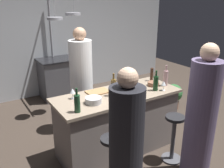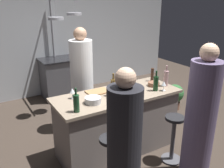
{
  "view_description": "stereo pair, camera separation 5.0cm",
  "coord_description": "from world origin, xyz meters",
  "px_view_note": "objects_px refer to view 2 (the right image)",
  "views": [
    {
      "loc": [
        -1.74,
        -2.64,
        2.17
      ],
      "look_at": [
        0.0,
        0.15,
        1.0
      ],
      "focal_mm": 39.15,
      "sensor_mm": 36.0,
      "label": 1
    },
    {
      "loc": [
        -1.7,
        -2.66,
        2.17
      ],
      "look_at": [
        0.0,
        0.15,
        1.0
      ],
      "focal_mm": 39.15,
      "sensor_mm": 36.0,
      "label": 2
    }
  ],
  "objects_px": {
    "wine_bottle_red": "(156,83)",
    "potted_plant": "(175,95)",
    "chef": "(82,84)",
    "wine_bottle_green": "(76,103)",
    "stove_range": "(60,78)",
    "mixing_bowl_wooden": "(154,84)",
    "wine_bottle_rose": "(166,78)",
    "wine_glass_near_left_guest": "(72,91)",
    "bar_stool_right": "(173,137)",
    "wine_glass_by_chef": "(164,84)",
    "wine_bottle_amber": "(113,87)",
    "bar_stool_left": "(110,161)",
    "cutting_board": "(98,92)",
    "wine_bottle_white": "(131,82)",
    "pepper_mill": "(152,75)",
    "guest_right": "(200,120)",
    "guest_left": "(124,152)",
    "mixing_bowl_ceramic": "(119,97)",
    "mixing_bowl_steel": "(93,100)"
  },
  "relations": [
    {
      "from": "wine_bottle_rose",
      "to": "bar_stool_left",
      "type": "bearing_deg",
      "value": -157.92
    },
    {
      "from": "wine_bottle_green",
      "to": "wine_bottle_red",
      "type": "bearing_deg",
      "value": 2.41
    },
    {
      "from": "stove_range",
      "to": "potted_plant",
      "type": "height_order",
      "value": "stove_range"
    },
    {
      "from": "wine_bottle_rose",
      "to": "wine_bottle_green",
      "type": "height_order",
      "value": "wine_bottle_rose"
    },
    {
      "from": "cutting_board",
      "to": "wine_glass_by_chef",
      "type": "xyz_separation_m",
      "value": [
        0.84,
        -0.43,
        0.1
      ]
    },
    {
      "from": "bar_stool_right",
      "to": "wine_bottle_rose",
      "type": "relative_size",
      "value": 2.14
    },
    {
      "from": "mixing_bowl_wooden",
      "to": "guest_left",
      "type": "bearing_deg",
      "value": -140.49
    },
    {
      "from": "wine_bottle_red",
      "to": "wine_bottle_white",
      "type": "relative_size",
      "value": 0.93
    },
    {
      "from": "bar_stool_left",
      "to": "cutting_board",
      "type": "xyz_separation_m",
      "value": [
        0.28,
        0.81,
        0.53
      ]
    },
    {
      "from": "bar_stool_left",
      "to": "wine_bottle_white",
      "type": "bearing_deg",
      "value": 41.93
    },
    {
      "from": "chef",
      "to": "wine_bottle_rose",
      "type": "relative_size",
      "value": 5.47
    },
    {
      "from": "mixing_bowl_wooden",
      "to": "cutting_board",
      "type": "bearing_deg",
      "value": 166.83
    },
    {
      "from": "guest_right",
      "to": "wine_bottle_amber",
      "type": "bearing_deg",
      "value": 122.94
    },
    {
      "from": "chef",
      "to": "mixing_bowl_ceramic",
      "type": "relative_size",
      "value": 9.15
    },
    {
      "from": "bar_stool_left",
      "to": "potted_plant",
      "type": "height_order",
      "value": "bar_stool_left"
    },
    {
      "from": "bar_stool_left",
      "to": "pepper_mill",
      "type": "relative_size",
      "value": 3.24
    },
    {
      "from": "wine_bottle_rose",
      "to": "wine_bottle_green",
      "type": "bearing_deg",
      "value": -175.17
    },
    {
      "from": "stove_range",
      "to": "chef",
      "type": "xyz_separation_m",
      "value": [
        -0.15,
        -1.6,
        0.36
      ]
    },
    {
      "from": "wine_bottle_red",
      "to": "potted_plant",
      "type": "bearing_deg",
      "value": 32.44
    },
    {
      "from": "potted_plant",
      "to": "wine_bottle_red",
      "type": "xyz_separation_m",
      "value": [
        -1.22,
        -0.77,
        0.72
      ]
    },
    {
      "from": "wine_bottle_amber",
      "to": "wine_bottle_rose",
      "type": "bearing_deg",
      "value": -4.82
    },
    {
      "from": "chef",
      "to": "wine_bottle_green",
      "type": "bearing_deg",
      "value": -117.43
    },
    {
      "from": "wine_glass_by_chef",
      "to": "mixing_bowl_steel",
      "type": "bearing_deg",
      "value": 172.55
    },
    {
      "from": "bar_stool_right",
      "to": "chef",
      "type": "bearing_deg",
      "value": 114.28
    },
    {
      "from": "bar_stool_left",
      "to": "mixing_bowl_wooden",
      "type": "xyz_separation_m",
      "value": [
        1.13,
        0.61,
        0.55
      ]
    },
    {
      "from": "chef",
      "to": "wine_bottle_rose",
      "type": "height_order",
      "value": "chef"
    },
    {
      "from": "stove_range",
      "to": "mixing_bowl_wooden",
      "type": "distance_m",
      "value": 2.58
    },
    {
      "from": "chef",
      "to": "wine_glass_by_chef",
      "type": "distance_m",
      "value": 1.36
    },
    {
      "from": "wine_bottle_rose",
      "to": "wine_bottle_white",
      "type": "bearing_deg",
      "value": 166.22
    },
    {
      "from": "wine_bottle_white",
      "to": "wine_bottle_amber",
      "type": "bearing_deg",
      "value": -169.5
    },
    {
      "from": "cutting_board",
      "to": "wine_bottle_red",
      "type": "relative_size",
      "value": 1.08
    },
    {
      "from": "wine_bottle_red",
      "to": "wine_bottle_white",
      "type": "height_order",
      "value": "wine_bottle_white"
    },
    {
      "from": "wine_glass_near_left_guest",
      "to": "guest_left",
      "type": "bearing_deg",
      "value": -87.6
    },
    {
      "from": "bar_stool_left",
      "to": "wine_glass_by_chef",
      "type": "height_order",
      "value": "wine_glass_by_chef"
    },
    {
      "from": "wine_glass_by_chef",
      "to": "potted_plant",
      "type": "bearing_deg",
      "value": 36.73
    },
    {
      "from": "chef",
      "to": "cutting_board",
      "type": "height_order",
      "value": "chef"
    },
    {
      "from": "mixing_bowl_ceramic",
      "to": "bar_stool_right",
      "type": "bearing_deg",
      "value": -35.21
    },
    {
      "from": "guest_right",
      "to": "guest_left",
      "type": "relative_size",
      "value": 1.07
    },
    {
      "from": "pepper_mill",
      "to": "wine_bottle_amber",
      "type": "relative_size",
      "value": 0.66
    },
    {
      "from": "stove_range",
      "to": "guest_right",
      "type": "distance_m",
      "value": 3.5
    },
    {
      "from": "potted_plant",
      "to": "wine_bottle_green",
      "type": "height_order",
      "value": "wine_bottle_green"
    },
    {
      "from": "cutting_board",
      "to": "wine_bottle_red",
      "type": "distance_m",
      "value": 0.84
    },
    {
      "from": "wine_bottle_rose",
      "to": "wine_glass_near_left_guest",
      "type": "distance_m",
      "value": 1.42
    },
    {
      "from": "wine_glass_near_left_guest",
      "to": "chef",
      "type": "bearing_deg",
      "value": 56.74
    },
    {
      "from": "stove_range",
      "to": "wine_glass_near_left_guest",
      "type": "distance_m",
      "value": 2.42
    },
    {
      "from": "cutting_board",
      "to": "wine_bottle_white",
      "type": "distance_m",
      "value": 0.49
    },
    {
      "from": "guest_right",
      "to": "mixing_bowl_ceramic",
      "type": "xyz_separation_m",
      "value": [
        -0.63,
        0.8,
        0.15
      ]
    },
    {
      "from": "potted_plant",
      "to": "stove_range",
      "type": "bearing_deg",
      "value": 133.5
    },
    {
      "from": "chef",
      "to": "guest_right",
      "type": "height_order",
      "value": "chef"
    },
    {
      "from": "bar_stool_left",
      "to": "wine_glass_near_left_guest",
      "type": "relative_size",
      "value": 4.66
    }
  ]
}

